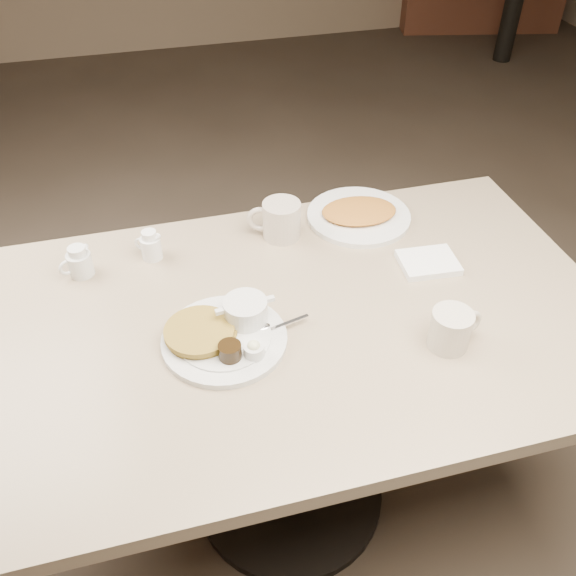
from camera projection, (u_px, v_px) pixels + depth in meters
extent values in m
cube|color=#4C3F33|center=(290.00, 495.00, 1.90)|extent=(7.00, 8.00, 0.02)
cube|color=tan|center=(290.00, 323.00, 1.42)|extent=(1.50, 0.90, 0.04)
cylinder|color=black|center=(290.00, 418.00, 1.65)|extent=(0.14, 0.14, 0.69)
cylinder|color=black|center=(290.00, 491.00, 1.88)|extent=(0.56, 0.56, 0.03)
cylinder|color=silver|center=(224.00, 340.00, 1.34)|extent=(0.30, 0.30, 0.01)
cylinder|color=silver|center=(224.00, 336.00, 1.33)|extent=(0.23, 0.23, 0.00)
cylinder|color=olive|center=(201.00, 333.00, 1.33)|extent=(0.17, 0.17, 0.01)
cylinder|color=olive|center=(199.00, 331.00, 1.32)|extent=(0.17, 0.17, 0.01)
cylinder|color=silver|center=(246.00, 311.00, 1.36)|extent=(0.11, 0.11, 0.05)
cube|color=silver|center=(220.00, 311.00, 1.33)|extent=(0.02, 0.01, 0.01)
cube|color=silver|center=(270.00, 299.00, 1.36)|extent=(0.02, 0.01, 0.01)
ellipsoid|color=silver|center=(239.00, 307.00, 1.35)|extent=(0.05, 0.05, 0.03)
ellipsoid|color=silver|center=(252.00, 307.00, 1.35)|extent=(0.04, 0.04, 0.02)
cylinder|color=black|center=(230.00, 352.00, 1.27)|extent=(0.05, 0.05, 0.04)
cylinder|color=silver|center=(254.00, 350.00, 1.28)|extent=(0.05, 0.05, 0.03)
ellipsoid|color=beige|center=(254.00, 346.00, 1.27)|extent=(0.03, 0.03, 0.02)
cube|color=silver|center=(287.00, 323.00, 1.36)|extent=(0.11, 0.03, 0.00)
ellipsoid|color=silver|center=(263.00, 327.00, 1.35)|extent=(0.04, 0.03, 0.01)
cylinder|color=beige|center=(450.00, 330.00, 1.31)|extent=(0.10, 0.10, 0.09)
cylinder|color=black|center=(453.00, 316.00, 1.28)|extent=(0.08, 0.08, 0.01)
torus|color=beige|center=(469.00, 323.00, 1.32)|extent=(0.06, 0.03, 0.06)
cube|color=white|center=(428.00, 263.00, 1.54)|extent=(0.15, 0.12, 0.02)
cylinder|color=beige|center=(282.00, 220.00, 1.61)|extent=(0.13, 0.13, 0.10)
torus|color=beige|center=(260.00, 219.00, 1.61)|extent=(0.08, 0.04, 0.07)
cylinder|color=silver|center=(80.00, 264.00, 1.50)|extent=(0.06, 0.06, 0.06)
cylinder|color=silver|center=(77.00, 251.00, 1.48)|extent=(0.04, 0.04, 0.02)
cone|color=silver|center=(86.00, 249.00, 1.49)|extent=(0.03, 0.03, 0.02)
torus|color=silver|center=(67.00, 268.00, 1.48)|extent=(0.04, 0.02, 0.04)
cylinder|color=white|center=(151.00, 248.00, 1.55)|extent=(0.06, 0.06, 0.06)
cylinder|color=white|center=(149.00, 235.00, 1.53)|extent=(0.04, 0.04, 0.02)
cone|color=white|center=(157.00, 238.00, 1.52)|extent=(0.02, 0.03, 0.02)
torus|color=white|center=(141.00, 244.00, 1.56)|extent=(0.04, 0.03, 0.04)
cylinder|color=white|center=(359.00, 216.00, 1.70)|extent=(0.31, 0.31, 0.01)
ellipsoid|color=#B87329|center=(359.00, 211.00, 1.69)|extent=(0.22, 0.16, 0.02)
cylinder|color=black|center=(512.00, 10.00, 4.42)|extent=(0.15, 0.15, 0.71)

